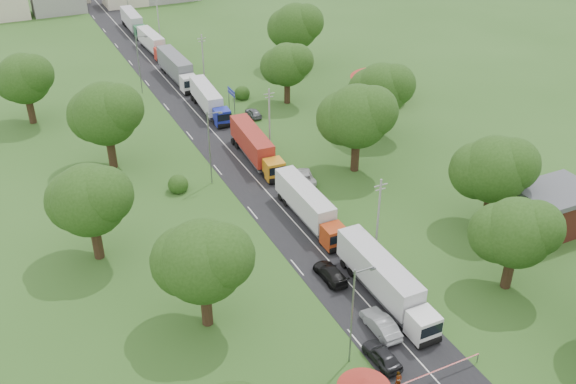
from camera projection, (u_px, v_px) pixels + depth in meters
ground at (302, 231)px, 73.75m from camera, size 260.00×260.00×0.00m
road at (237, 158)px, 89.26m from camera, size 8.00×200.00×0.04m
boom_barrier at (423, 377)px, 53.40m from camera, size 9.22×0.35×1.18m
info_sign at (231, 96)px, 101.31m from camera, size 0.12×3.10×4.10m
pole_1 at (378, 215)px, 68.00m from camera, size 1.60×0.24×9.00m
pole_2 at (269, 118)px, 89.72m from camera, size 1.60×0.24×9.00m
pole_3 at (203, 59)px, 111.43m from camera, size 1.60×0.24×9.00m
pole_4 at (158, 19)px, 133.14m from camera, size 1.60×0.24×9.00m
lamp_0 at (354, 312)px, 53.41m from camera, size 2.03×0.22×10.00m
lamp_1 at (211, 144)px, 80.55m from camera, size 2.03×0.22×10.00m
lamp_2 at (139, 61)px, 107.70m from camera, size 2.03×0.22×10.00m
tree_2 at (516, 232)px, 61.80m from camera, size 8.00×8.00×10.10m
tree_3 at (494, 169)px, 71.49m from camera, size 8.80×8.80×11.07m
tree_4 at (357, 116)px, 82.52m from camera, size 9.60×9.60×12.05m
tree_5 at (381, 89)px, 92.41m from camera, size 8.80×8.80×11.07m
tree_6 at (287, 64)px, 103.27m from camera, size 8.00×8.00×10.10m
tree_7 at (295, 26)px, 117.66m from camera, size 9.60×9.60×12.05m
tree_10 at (202, 260)px, 56.81m from camera, size 8.80×8.80×11.07m
tree_11 at (89, 199)px, 65.82m from camera, size 8.80×8.80×11.07m
tree_12 at (105, 113)px, 83.27m from camera, size 9.60×9.60×12.05m
tree_13 at (24, 78)px, 96.09m from camera, size 8.80×8.80×11.07m
house_brick at (554, 209)px, 72.85m from camera, size 8.60×6.60×5.20m
house_cream at (381, 78)px, 106.42m from camera, size 10.08×10.08×5.80m
truck_0 at (384, 280)px, 62.45m from camera, size 2.64×15.00×4.16m
truck_1 at (308, 205)px, 74.59m from camera, size 2.51×14.12×3.91m
truck_2 at (255, 146)px, 87.85m from camera, size 3.30×14.69×4.06m
truck_3 at (208, 100)px, 102.27m from camera, size 3.18×14.18×3.91m
truck_4 at (177, 68)px, 114.44m from camera, size 2.90×15.75×4.36m
truck_5 at (153, 43)px, 128.06m from camera, size 2.83×13.77×3.81m
truck_6 at (133, 22)px, 140.70m from camera, size 2.81×14.54×4.03m
car_lane_front at (382, 356)px, 55.71m from camera, size 1.97×4.43×1.48m
car_lane_mid at (381, 324)px, 59.00m from camera, size 1.84×5.01×1.64m
car_lane_rear at (330, 273)px, 65.77m from camera, size 2.09×4.95×1.43m
car_verge_near at (304, 176)px, 83.42m from camera, size 3.27×5.32×1.38m
car_verge_far at (253, 113)px, 101.23m from camera, size 1.69×3.94×1.33m
pedestrian_near at (398, 381)px, 52.96m from camera, size 0.76×0.58×1.88m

